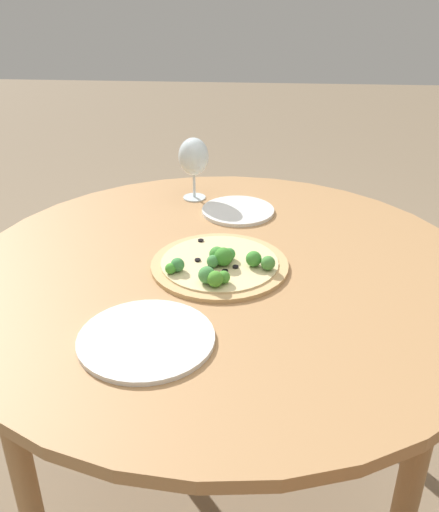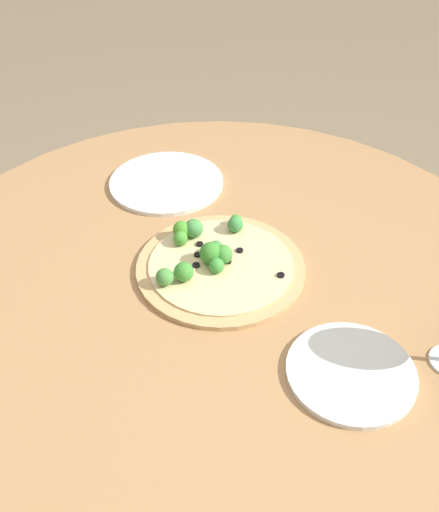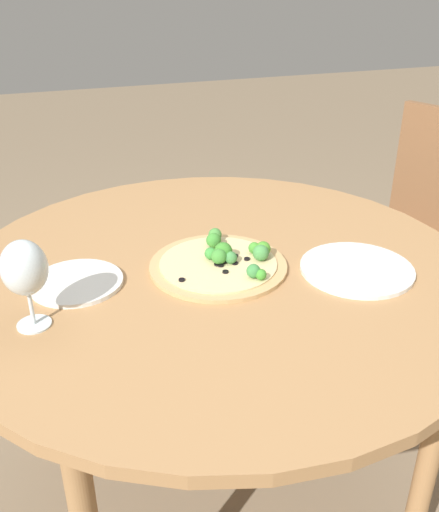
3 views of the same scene
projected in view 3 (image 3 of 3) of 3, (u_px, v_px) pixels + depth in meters
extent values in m
plane|color=#847056|center=(217.00, 489.00, 1.67)|extent=(12.00, 12.00, 0.00)
cylinder|color=#A87A4C|center=(217.00, 271.00, 1.33)|extent=(1.22, 1.22, 0.03)
cylinder|color=#A87A4C|center=(427.00, 465.00, 1.30)|extent=(0.05, 0.05, 0.72)
cylinder|color=#A87A4C|center=(287.00, 298.00, 1.93)|extent=(0.05, 0.05, 0.72)
cylinder|color=#A87A4C|center=(58.00, 342.00, 1.71)|extent=(0.05, 0.05, 0.72)
cube|color=brown|center=(405.00, 258.00, 1.99)|extent=(0.53, 0.53, 0.04)
cylinder|color=brown|center=(330.00, 313.00, 2.11)|extent=(0.04, 0.04, 0.43)
cylinder|color=brown|center=(412.00, 355.00, 1.89)|extent=(0.04, 0.04, 0.43)
cylinder|color=brown|center=(382.00, 282.00, 2.31)|extent=(0.04, 0.04, 0.43)
cylinder|color=tan|center=(220.00, 266.00, 1.32)|extent=(0.32, 0.32, 0.01)
cylinder|color=beige|center=(220.00, 263.00, 1.31)|extent=(0.27, 0.27, 0.00)
sphere|color=#3F932E|center=(261.00, 275.00, 1.24)|extent=(0.02, 0.02, 0.02)
sphere|color=#3B852C|center=(223.00, 250.00, 1.32)|extent=(0.04, 0.04, 0.04)
sphere|color=#478A3C|center=(215.00, 235.00, 1.40)|extent=(0.03, 0.03, 0.03)
sphere|color=#48922C|center=(263.00, 249.00, 1.33)|extent=(0.04, 0.04, 0.04)
sphere|color=#3C8341|center=(254.00, 271.00, 1.24)|extent=(0.03, 0.03, 0.03)
sphere|color=#418442|center=(231.00, 258.00, 1.30)|extent=(0.03, 0.03, 0.03)
sphere|color=#458B44|center=(261.00, 253.00, 1.31)|extent=(0.04, 0.04, 0.04)
sphere|color=#3F8834|center=(218.00, 257.00, 1.30)|extent=(0.04, 0.04, 0.04)
sphere|color=#3D8932|center=(214.00, 240.00, 1.37)|extent=(0.04, 0.04, 0.04)
sphere|color=#459130|center=(254.00, 248.00, 1.35)|extent=(0.03, 0.03, 0.03)
sphere|color=#3C8D39|center=(211.00, 253.00, 1.32)|extent=(0.03, 0.03, 0.03)
cylinder|color=black|center=(247.00, 259.00, 1.32)|extent=(0.01, 0.01, 0.00)
cylinder|color=black|center=(218.00, 260.00, 1.32)|extent=(0.01, 0.01, 0.00)
cylinder|color=black|center=(220.00, 265.00, 1.29)|extent=(0.01, 0.01, 0.00)
cylinder|color=black|center=(217.00, 264.00, 1.30)|extent=(0.01, 0.01, 0.00)
cylinder|color=black|center=(224.00, 272.00, 1.27)|extent=(0.01, 0.01, 0.00)
cylinder|color=black|center=(224.00, 262.00, 1.31)|extent=(0.01, 0.01, 0.00)
cylinder|color=black|center=(224.00, 253.00, 1.35)|extent=(0.01, 0.01, 0.00)
cylinder|color=black|center=(235.00, 263.00, 1.30)|extent=(0.01, 0.01, 0.00)
cylinder|color=black|center=(182.00, 280.00, 1.24)|extent=(0.01, 0.01, 0.00)
cylinder|color=black|center=(235.00, 256.00, 1.34)|extent=(0.01, 0.01, 0.00)
cylinder|color=silver|center=(34.00, 324.00, 1.11)|extent=(0.07, 0.07, 0.00)
cylinder|color=silver|center=(31.00, 308.00, 1.09)|extent=(0.01, 0.01, 0.07)
ellipsoid|color=silver|center=(24.00, 268.00, 1.05)|extent=(0.09, 0.09, 0.11)
cylinder|color=silver|center=(77.00, 282.00, 1.25)|extent=(0.20, 0.20, 0.01)
cylinder|color=silver|center=(357.00, 269.00, 1.30)|extent=(0.26, 0.26, 0.01)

